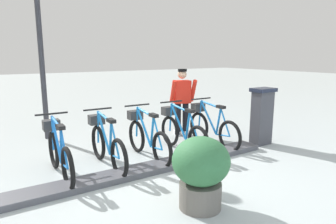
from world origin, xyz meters
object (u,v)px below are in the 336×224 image
Objects in this scene: bike_docked_2 at (147,137)px; worker_near_rack at (182,99)px; planter_bush at (201,169)px; bike_docked_1 at (181,131)px; bike_docked_0 at (211,126)px; bike_docked_3 at (106,144)px; bike_docked_4 at (59,152)px; lamp_post at (39,27)px; payment_kiosk at (262,115)px.

worker_near_rack is at bearing -56.74° from bike_docked_2.
worker_near_rack reaches higher than planter_bush.
bike_docked_0 is at bearing -90.00° from bike_docked_1.
bike_docked_3 is (0.00, 2.48, 0.00)m from bike_docked_0.
lamp_post is (2.54, -0.30, 2.19)m from bike_docked_4.
bike_docked_0 is at bearing -175.75° from worker_near_rack.
bike_docked_4 is (0.57, 4.28, -0.24)m from payment_kiosk.
bike_docked_3 and bike_docked_4 have the same top height.
lamp_post is (1.50, 2.93, 1.71)m from worker_near_rack.
bike_docked_0 is 1.00× the size of bike_docked_4.
lamp_post is (3.11, 3.98, 1.95)m from payment_kiosk.
bike_docked_3 is (0.00, 0.83, 0.00)m from bike_docked_2.
payment_kiosk is 1.16m from bike_docked_0.
lamp_post is at bearing -6.67° from bike_docked_4.
payment_kiosk is at bearing -120.30° from bike_docked_0.
payment_kiosk is 0.77× the size of worker_near_rack.
payment_kiosk is 0.74× the size of bike_docked_1.
bike_docked_1 is 4.00m from lamp_post.
bike_docked_2 is at bearing 123.26° from worker_near_rack.
bike_docked_4 is 1.77× the size of planter_bush.
payment_kiosk reaches higher than planter_bush.
bike_docked_0 is at bearing 59.70° from payment_kiosk.
bike_docked_0 and bike_docked_1 have the same top height.
bike_docked_0 is 0.83m from bike_docked_1.
bike_docked_1 is (0.00, 0.83, 0.00)m from bike_docked_0.
worker_near_rack is at bearing -72.25° from bike_docked_4.
bike_docked_0 is 4.50m from lamp_post.
lamp_post is (2.54, 1.35, 2.19)m from bike_docked_2.
bike_docked_1 is (0.57, 1.80, -0.24)m from payment_kiosk.
bike_docked_4 is at bearing 90.00° from bike_docked_2.
planter_bush is (-2.09, -1.32, 0.11)m from bike_docked_4.
planter_bush is at bearing 148.54° from worker_near_rack.
bike_docked_0 is 3.30m from bike_docked_4.
lamp_post reaches higher than planter_bush.
bike_docked_0 and bike_docked_3 have the same top height.
bike_docked_1 is 0.43× the size of lamp_post.
lamp_post reaches higher than bike_docked_1.
worker_near_rack reaches higher than payment_kiosk.
bike_docked_2 is 1.77× the size of planter_bush.
lamp_post reaches higher than payment_kiosk.
worker_near_rack is 3.68m from planter_bush.
planter_bush is at bearing -166.81° from bike_docked_3.
planter_bush is (-2.09, 1.16, 0.11)m from bike_docked_1.
lamp_post is at bearing 40.69° from bike_docked_1.
bike_docked_0 is 1.77× the size of planter_bush.
worker_near_rack is at bearing -66.72° from bike_docked_3.
bike_docked_2 is at bearing 77.73° from payment_kiosk.
lamp_post is (2.54, 2.18, 2.19)m from bike_docked_1.
lamp_post reaches higher than bike_docked_3.
payment_kiosk reaches higher than bike_docked_3.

